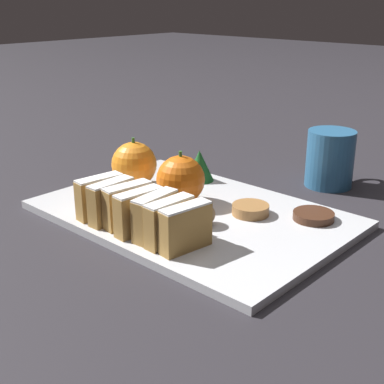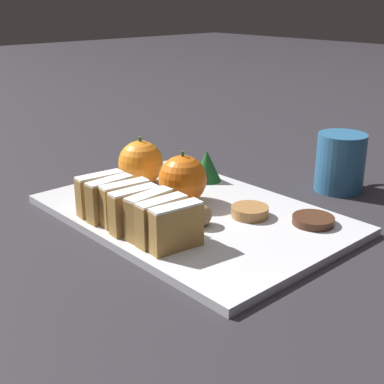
{
  "view_description": "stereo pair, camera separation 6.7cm",
  "coord_description": "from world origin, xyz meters",
  "px_view_note": "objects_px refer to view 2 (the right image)",
  "views": [
    {
      "loc": [
        -0.55,
        -0.51,
        0.32
      ],
      "look_at": [
        0.0,
        0.0,
        0.04
      ],
      "focal_mm": 50.0,
      "sensor_mm": 36.0,
      "label": 1
    },
    {
      "loc": [
        -0.5,
        -0.55,
        0.32
      ],
      "look_at": [
        0.0,
        0.0,
        0.04
      ],
      "focal_mm": 50.0,
      "sensor_mm": 36.0,
      "label": 2
    }
  ],
  "objects_px": {
    "chocolate_cookie": "(313,220)",
    "coffee_mug": "(341,162)",
    "orange_near": "(141,163)",
    "orange_far": "(183,179)",
    "walnut": "(200,215)"
  },
  "relations": [
    {
      "from": "chocolate_cookie",
      "to": "coffee_mug",
      "type": "height_order",
      "value": "coffee_mug"
    },
    {
      "from": "orange_near",
      "to": "chocolate_cookie",
      "type": "relative_size",
      "value": 1.42
    },
    {
      "from": "orange_far",
      "to": "walnut",
      "type": "bearing_deg",
      "value": -116.46
    },
    {
      "from": "coffee_mug",
      "to": "orange_far",
      "type": "bearing_deg",
      "value": 156.43
    },
    {
      "from": "walnut",
      "to": "chocolate_cookie",
      "type": "relative_size",
      "value": 0.64
    },
    {
      "from": "orange_far",
      "to": "chocolate_cookie",
      "type": "height_order",
      "value": "orange_far"
    },
    {
      "from": "walnut",
      "to": "chocolate_cookie",
      "type": "bearing_deg",
      "value": -40.13
    },
    {
      "from": "walnut",
      "to": "chocolate_cookie",
      "type": "xyz_separation_m",
      "value": [
        0.12,
        -0.1,
        -0.01
      ]
    },
    {
      "from": "orange_near",
      "to": "orange_far",
      "type": "xyz_separation_m",
      "value": [
        -0.0,
        -0.11,
        -0.0
      ]
    },
    {
      "from": "chocolate_cookie",
      "to": "coffee_mug",
      "type": "relative_size",
      "value": 0.52
    },
    {
      "from": "orange_near",
      "to": "chocolate_cookie",
      "type": "height_order",
      "value": "orange_near"
    },
    {
      "from": "orange_near",
      "to": "walnut",
      "type": "height_order",
      "value": "orange_near"
    },
    {
      "from": "coffee_mug",
      "to": "orange_near",
      "type": "bearing_deg",
      "value": 138.84
    },
    {
      "from": "orange_near",
      "to": "chocolate_cookie",
      "type": "distance_m",
      "value": 0.31
    },
    {
      "from": "coffee_mug",
      "to": "walnut",
      "type": "bearing_deg",
      "value": 174.45
    }
  ]
}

